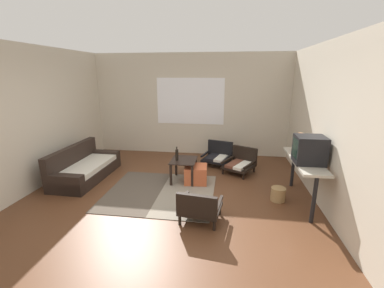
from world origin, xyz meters
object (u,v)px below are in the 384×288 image
armchair_corner (241,162)px  armchair_by_window (218,155)px  ottoman_orange (196,174)px  glass_bottle (177,155)px  crt_television (309,150)px  couch (84,168)px  console_shelf (304,164)px  wicker_basket (278,194)px  armchair_striped_foreground (200,206)px  clay_vase (299,145)px  coffee_table (184,164)px

armchair_corner → armchair_by_window: bearing=140.9°
ottoman_orange → glass_bottle: size_ratio=1.56×
crt_television → armchair_by_window: bearing=128.4°
couch → glass_bottle: glass_bottle is taller
console_shelf → crt_television: crt_television is taller
wicker_basket → couch: bearing=173.1°
console_shelf → glass_bottle: console_shelf is taller
console_shelf → armchair_striped_foreground: bearing=-152.3°
couch → wicker_basket: bearing=-6.9°
ottoman_orange → console_shelf: console_shelf is taller
armchair_by_window → glass_bottle: bearing=-124.0°
armchair_striped_foreground → glass_bottle: bearing=113.7°
armchair_corner → crt_television: (0.98, -1.47, 0.77)m
couch → console_shelf: bearing=-6.1°
couch → armchair_corner: 3.43m
armchair_corner → couch: bearing=-166.0°
armchair_striped_foreground → wicker_basket: armchair_striped_foreground is taller
armchair_by_window → glass_bottle: glass_bottle is taller
console_shelf → glass_bottle: (-2.30, 0.55, -0.11)m
armchair_by_window → armchair_striped_foreground: armchair_by_window is taller
armchair_striped_foreground → ottoman_orange: size_ratio=1.50×
crt_television → clay_vase: 0.60m
couch → armchair_by_window: size_ratio=2.25×
ottoman_orange → glass_bottle: 0.56m
couch → coffee_table: size_ratio=2.84×
armchair_striped_foreground → glass_bottle: glass_bottle is taller
ottoman_orange → armchair_corner: bearing=38.2°
couch → armchair_corner: (3.33, 0.83, 0.02)m
coffee_table → clay_vase: clay_vase is taller
glass_bottle → crt_television: bearing=-17.8°
armchair_striped_foreground → wicker_basket: (1.30, 0.86, -0.13)m
coffee_table → armchair_corner: 1.38m
wicker_basket → coffee_table: bearing=160.9°
ottoman_orange → clay_vase: size_ratio=1.24×
console_shelf → clay_vase: (0.00, 0.41, 0.22)m
armchair_striped_foreground → glass_bottle: size_ratio=2.35×
couch → crt_television: bearing=-8.5°
armchair_by_window → glass_bottle: size_ratio=2.71×
armchair_striped_foreground → coffee_table: bearing=108.6°
ottoman_orange → armchair_striped_foreground: bearing=-80.6°
crt_television → clay_vase: size_ratio=1.25×
couch → armchair_by_window: (2.80, 1.26, 0.02)m
couch → wicker_basket: couch is taller
ottoman_orange → console_shelf: 2.06m
crt_television → wicker_basket: bearing=155.6°
coffee_table → armchair_corner: bearing=29.9°
console_shelf → wicker_basket: bearing=-177.6°
armchair_corner → wicker_basket: 1.44m
coffee_table → armchair_striped_foreground: 1.57m
coffee_table → armchair_by_window: armchair_by_window is taller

